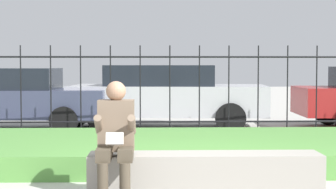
# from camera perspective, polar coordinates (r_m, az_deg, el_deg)

# --- Properties ---
(stone_bench) EXTENTS (2.54, 0.47, 0.46)m
(stone_bench) POSITION_cam_1_polar(r_m,az_deg,el_deg) (6.24, 3.77, -8.30)
(stone_bench) COLOR gray
(stone_bench) RESTS_ON ground_plane
(person_seated_reader) EXTENTS (0.42, 0.73, 1.26)m
(person_seated_reader) POSITION_cam_1_polar(r_m,az_deg,el_deg) (5.88, -5.35, -4.23)
(person_seated_reader) COLOR black
(person_seated_reader) RESTS_ON ground_plane
(grass_berm) EXTENTS (10.89, 3.17, 0.31)m
(grass_berm) POSITION_cam_1_polar(r_m,az_deg,el_deg) (8.50, 2.54, -5.60)
(grass_berm) COLOR #569342
(grass_berm) RESTS_ON ground_plane
(iron_fence) EXTENTS (8.89, 0.03, 1.79)m
(iron_fence) POSITION_cam_1_polar(r_m,az_deg,el_deg) (10.53, 1.70, 0.35)
(iron_fence) COLOR black
(iron_fence) RESTS_ON ground_plane
(car_parked_center) EXTENTS (4.45, 2.23, 1.42)m
(car_parked_center) POSITION_cam_1_polar(r_m,az_deg,el_deg) (12.56, -0.13, -0.01)
(car_parked_center) COLOR #B7B7BC
(car_parked_center) RESTS_ON ground_plane
(car_parked_left) EXTENTS (4.25, 1.97, 1.35)m
(car_parked_left) POSITION_cam_1_polar(r_m,az_deg,el_deg) (12.73, -15.80, -0.29)
(car_parked_left) COLOR #383D56
(car_parked_left) RESTS_ON ground_plane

